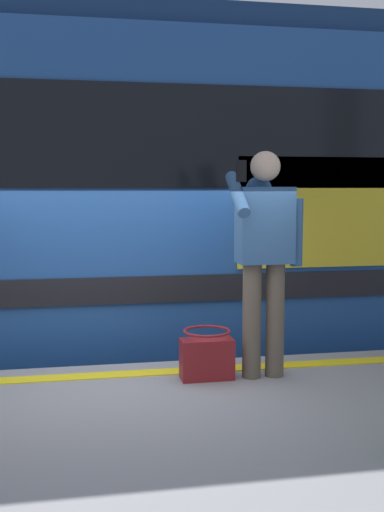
% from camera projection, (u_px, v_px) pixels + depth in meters
% --- Properties ---
extents(ground_plane, '(24.19, 24.19, 0.00)m').
position_uv_depth(ground_plane, '(126.00, 493.00, 5.19)').
color(ground_plane, '#3D3D3F').
extents(safety_line, '(15.44, 0.16, 0.01)m').
position_uv_depth(safety_line, '(128.00, 374.00, 4.77)').
color(safety_line, yellow).
rests_on(safety_line, platform).
extents(track_rail_near, '(20.48, 0.08, 0.16)m').
position_uv_depth(track_rail_near, '(115.00, 424.00, 6.49)').
color(track_rail_near, slate).
rests_on(track_rail_near, ground).
extents(track_rail_far, '(20.48, 0.08, 0.16)m').
position_uv_depth(track_rail_far, '(107.00, 382.00, 7.89)').
color(track_rail_far, slate).
rests_on(track_rail_far, ground).
extents(train_carriage, '(12.49, 3.11, 4.02)m').
position_uv_depth(train_carriage, '(73.00, 185.00, 6.85)').
color(train_carriage, '#1E478C').
rests_on(train_carriage, ground).
extents(passenger, '(0.57, 0.55, 1.68)m').
position_uv_depth(passenger, '(264.00, 245.00, 4.62)').
color(passenger, brown).
rests_on(passenger, platform).
extents(handbag, '(0.39, 0.35, 0.37)m').
position_uv_depth(handbag, '(207.00, 356.00, 4.65)').
color(handbag, maroon).
rests_on(handbag, platform).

